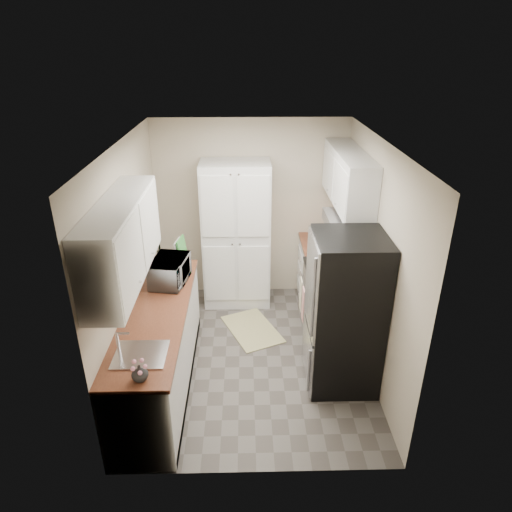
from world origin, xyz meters
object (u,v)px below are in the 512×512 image
at_px(electric_range, 332,303).
at_px(toaster_oven, 333,235).
at_px(wine_bottle, 160,257).
at_px(microwave, 170,271).
at_px(refrigerator, 345,313).
at_px(pantry_cabinet, 236,235).

distance_m(electric_range, toaster_oven, 1.01).
xyz_separation_m(electric_range, wine_bottle, (-2.06, 0.14, 0.58)).
bearing_deg(microwave, wine_bottle, 33.02).
bearing_deg(refrigerator, electric_range, 87.52).
xyz_separation_m(pantry_cabinet, microwave, (-0.72, -1.16, 0.06)).
bearing_deg(wine_bottle, pantry_cabinet, 41.29).
distance_m(pantry_cabinet, toaster_oven, 1.29).
bearing_deg(refrigerator, microwave, 163.04).
bearing_deg(electric_range, microwave, -173.00).
bearing_deg(refrigerator, toaster_oven, 84.80).
height_order(microwave, toaster_oven, microwave).
xyz_separation_m(pantry_cabinet, wine_bottle, (-0.89, -0.78, 0.06)).
distance_m(microwave, toaster_oven, 2.28).
distance_m(electric_range, wine_bottle, 2.15).
bearing_deg(microwave, pantry_cabinet, -22.94).
bearing_deg(toaster_oven, wine_bottle, 178.16).
distance_m(pantry_cabinet, electric_range, 1.58).
height_order(electric_range, wine_bottle, wine_bottle).
relative_size(refrigerator, wine_bottle, 6.26).
height_order(refrigerator, wine_bottle, refrigerator).
bearing_deg(toaster_oven, microwave, -171.48).
relative_size(refrigerator, toaster_oven, 5.08).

